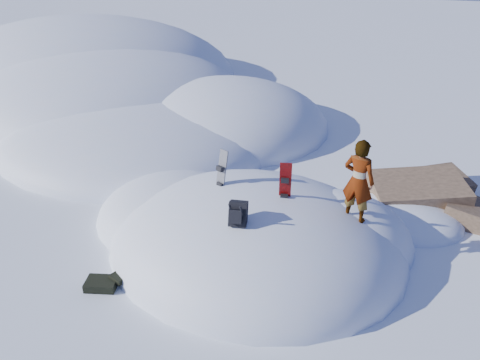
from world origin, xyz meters
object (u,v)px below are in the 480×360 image
(backpack, at_px, (238,214))
(person, at_px, (358,181))
(snowboard_red, at_px, (285,190))
(snowboard_dark, at_px, (221,178))

(backpack, height_order, person, person)
(snowboard_red, bearing_deg, snowboard_dark, 162.70)
(person, bearing_deg, snowboard_red, 23.31)
(person, bearing_deg, snowboard_dark, 17.37)
(snowboard_red, relative_size, snowboard_dark, 1.02)
(snowboard_red, relative_size, backpack, 2.30)
(snowboard_red, height_order, snowboard_dark, snowboard_red)
(snowboard_dark, distance_m, person, 3.12)
(snowboard_dark, bearing_deg, person, 29.21)
(backpack, bearing_deg, snowboard_red, 53.36)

